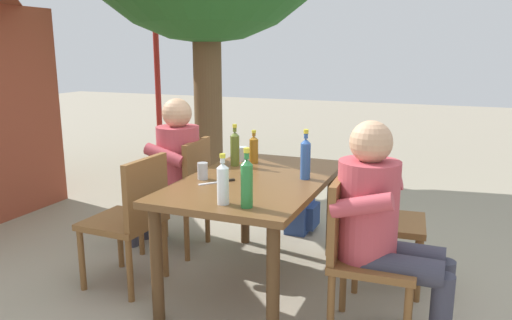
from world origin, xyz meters
TOP-DOWN VIEW (x-y plane):
  - ground_plane at (0.00, 0.00)m, footprint 24.00×24.00m
  - dining_table at (0.00, 0.00)m, footprint 1.42×0.86m
  - chair_near_left at (-0.32, -0.73)m, footprint 0.46×0.46m
  - chair_far_right at (0.33, 0.73)m, footprint 0.47×0.47m
  - chair_far_left at (-0.32, 0.73)m, footprint 0.45×0.45m
  - chair_near_right at (0.31, -0.73)m, footprint 0.47×0.47m
  - person_in_white_shirt at (-0.32, -0.84)m, footprint 0.47×0.61m
  - person_in_plaid_shirt at (0.32, 0.84)m, footprint 0.47×0.61m
  - bottle_clear at (-0.56, -0.04)m, footprint 0.06×0.06m
  - bottle_blue at (0.10, -0.29)m, footprint 0.06×0.06m
  - bottle_olive at (0.27, 0.27)m, footprint 0.06×0.06m
  - bottle_amber at (0.40, 0.18)m, footprint 0.06×0.06m
  - bottle_green at (-0.56, -0.18)m, footprint 0.06×0.06m
  - cup_steel at (-0.14, 0.31)m, footprint 0.07×0.07m
  - cup_glass at (0.43, 0.28)m, footprint 0.07×0.07m
  - table_knife at (-0.18, 0.17)m, footprint 0.20×0.17m
  - backpack_by_near_side at (1.07, 0.01)m, footprint 0.33×0.24m
  - lamp_post at (3.18, 2.79)m, footprint 0.56×0.20m

SIDE VIEW (x-z plane):
  - ground_plane at x=0.00m, z-range 0.00..0.00m
  - backpack_by_near_side at x=1.07m, z-range -0.01..0.44m
  - chair_near_left at x=-0.32m, z-range 0.05..0.92m
  - chair_far_right at x=0.33m, z-range 0.05..0.92m
  - chair_far_left at x=-0.32m, z-range 0.05..0.92m
  - chair_near_right at x=0.31m, z-range 0.05..0.92m
  - dining_table at x=0.00m, z-range 0.26..0.99m
  - person_in_white_shirt at x=-0.32m, z-range 0.07..1.25m
  - person_in_plaid_shirt at x=0.32m, z-range 0.07..1.25m
  - table_knife at x=-0.18m, z-range 0.72..0.74m
  - cup_glass at x=0.43m, z-range 0.72..0.83m
  - cup_steel at x=-0.14m, z-range 0.72..0.83m
  - bottle_amber at x=0.40m, z-range 0.71..0.95m
  - bottle_clear at x=-0.56m, z-range 0.71..0.98m
  - bottle_olive at x=0.27m, z-range 0.70..1.00m
  - bottle_green at x=-0.56m, z-range 0.70..1.02m
  - bottle_blue at x=0.10m, z-range 0.70..1.02m
  - lamp_post at x=3.18m, z-range 0.61..3.67m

